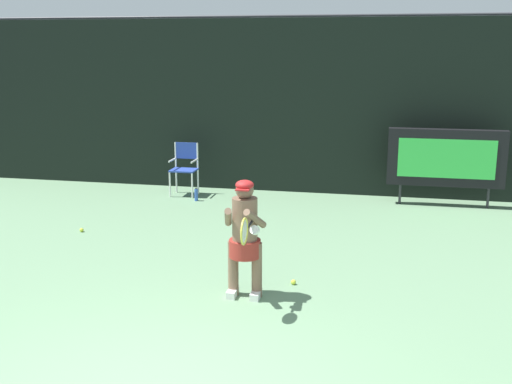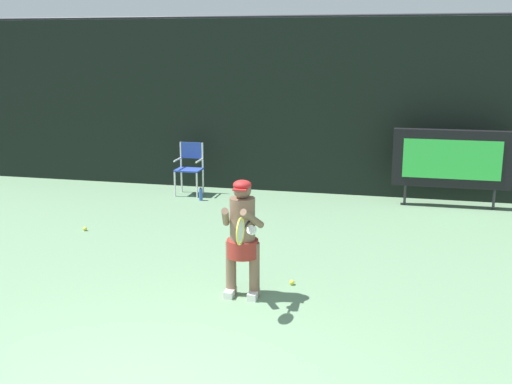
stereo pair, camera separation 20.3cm
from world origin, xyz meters
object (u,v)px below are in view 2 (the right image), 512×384
Objects in this scene: tennis_player at (242,234)px; tennis_ball_spare at (85,229)px; tennis_racket at (241,231)px; umpire_chair at (190,165)px; scoreboard at (451,159)px; tennis_ball_loose at (292,282)px; water_bottle at (201,195)px.

tennis_player is 21.79× the size of tennis_ball_spare.
tennis_ball_spare is (-3.43, 2.67, -1.00)m from tennis_racket.
tennis_ball_spare is at bearing 152.53° from tennis_racket.
umpire_chair is at bearing 115.91° from tennis_player.
tennis_ball_loose is (-2.24, -4.66, -0.91)m from scoreboard.
tennis_player is (-2.78, -5.16, -0.14)m from scoreboard.
scoreboard is 8.30× the size of water_bottle.
umpire_chair is 3.11m from tennis_ball_spare.
scoreboard is at bearing 1.52° from umpire_chair.
tennis_player reaches higher than tennis_ball_loose.
water_bottle is (-4.83, -0.62, -0.82)m from scoreboard.
scoreboard is at bearing 61.69° from tennis_player.
water_bottle is 2.75m from tennis_ball_spare.
water_bottle is 5.64m from tennis_racket.
scoreboard reaches higher than umpire_chair.
tennis_player is at bearing -118.31° from scoreboard.
tennis_ball_loose is at bearing -56.63° from umpire_chair.
tennis_racket is (2.57, -5.60, 0.41)m from umpire_chair.
tennis_racket is at bearing -76.92° from tennis_player.
tennis_racket is at bearing -37.87° from tennis_ball_spare.
scoreboard reaches higher than tennis_ball_spare.
tennis_player reaches higher than water_bottle.
tennis_ball_spare is at bearing -116.93° from water_bottle.
tennis_racket is 8.85× the size of tennis_ball_spare.
water_bottle is at bearing 63.07° from tennis_ball_spare.
tennis_ball_loose is (2.59, -4.04, -0.09)m from water_bottle.
scoreboard reaches higher than water_bottle.
scoreboard reaches higher than tennis_ball_loose.
scoreboard is at bearing 75.65° from tennis_racket.
tennis_player is at bearing -64.09° from umpire_chair.
tennis_ball_loose is 1.00× the size of tennis_ball_spare.
umpire_chair is 15.88× the size of tennis_ball_spare.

